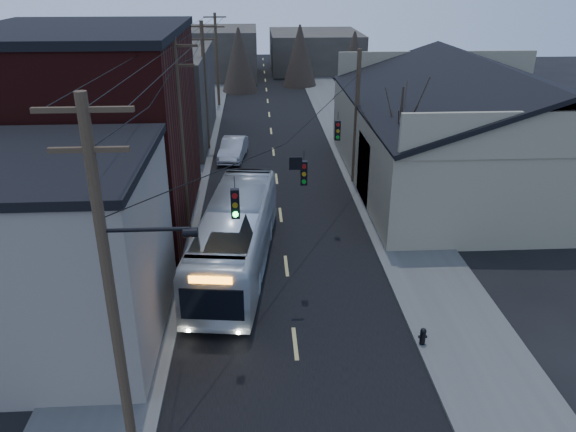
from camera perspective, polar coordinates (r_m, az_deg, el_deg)
name	(u,v)px	position (r m, az deg, el deg)	size (l,w,h in m)	color
road_surface	(274,160)	(41.32, -1.40, 5.70)	(9.00, 110.00, 0.02)	black
sidewalk_left	(185,161)	(41.62, -10.42, 5.51)	(4.00, 110.00, 0.12)	#474744
sidewalk_right	(362,158)	(42.01, 7.54, 5.88)	(4.00, 110.00, 0.12)	#474744
building_clapboard	(43,255)	(21.93, -23.64, -3.67)	(8.00, 8.00, 7.00)	gray
building_brick	(90,132)	(31.52, -19.48, 8.01)	(10.00, 12.00, 10.00)	black
building_left_far	(152,97)	(46.94, -13.63, 11.68)	(9.00, 14.00, 7.00)	#343029
warehouse	(478,141)	(38.47, 18.74, 7.23)	(16.16, 20.60, 7.73)	gray
building_far_left	(217,53)	(75.05, -7.18, 16.13)	(10.00, 12.00, 6.00)	#343029
building_far_right	(315,51)	(80.35, 2.74, 16.42)	(12.00, 14.00, 5.00)	#343029
bare_tree	(398,153)	(31.65, 11.11, 6.34)	(0.40, 0.40, 7.20)	black
utility_lines	(225,113)	(34.37, -6.41, 10.37)	(11.24, 45.28, 10.50)	#382B1E
bus	(236,237)	(25.82, -5.35, -2.11)	(2.73, 11.68, 3.25)	silver
parked_car	(233,149)	(41.61, -5.59, 6.81)	(1.61, 4.62, 1.52)	#B0B1B8
fire_hydrant	(423,336)	(21.74, 13.54, -11.73)	(0.31, 0.23, 0.68)	black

